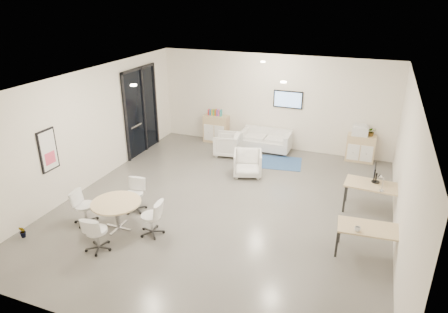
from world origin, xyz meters
TOP-DOWN VIEW (x-y plane):
  - room_shell at (0.00, 0.00)m, footprint 9.60×10.60m
  - glass_door at (-3.95, 2.51)m, footprint 0.09×1.90m
  - artwork at (-3.97, -1.60)m, footprint 0.05×0.54m
  - wall_tv at (0.50, 4.46)m, footprint 0.98×0.06m
  - ceiling_spots at (-0.20, 0.83)m, footprint 3.14×4.14m
  - sideboard_left at (-2.00, 4.25)m, footprint 0.87×0.45m
  - sideboard_right at (2.98, 4.26)m, footprint 0.87×0.42m
  - books at (-2.04, 4.25)m, footprint 0.50×0.14m
  - printer at (2.89, 4.27)m, footprint 0.50×0.42m
  - loveseat at (-0.08, 4.08)m, footprint 1.66×0.84m
  - blue_rug at (0.48, 3.14)m, footprint 1.80×1.34m
  - armchair_left at (-1.18, 3.20)m, footprint 0.86×0.90m
  - armchair_right at (-0.05, 1.93)m, footprint 0.99×0.96m
  - desk_rear at (3.49, 1.06)m, footprint 1.44×0.79m
  - desk_front at (3.47, -0.89)m, footprint 1.34×0.75m
  - monitor at (3.44, 1.21)m, footprint 0.20×0.50m
  - round_table at (-1.95, -1.88)m, footprint 1.13×1.13m
  - meeting_chairs at (-1.95, -1.88)m, footprint 2.31×2.31m
  - plant_cabinet at (3.24, 4.27)m, footprint 0.28×0.30m
  - plant_floor at (-3.70, -2.97)m, footprint 0.26×0.34m
  - cup at (3.23, -1.12)m, footprint 0.13×0.10m

SIDE VIEW (x-z plane):
  - blue_rug at x=0.48m, z-range 0.00..0.01m
  - plant_floor at x=-3.70m, z-range 0.00..0.13m
  - loveseat at x=-0.08m, z-range 0.03..0.65m
  - armchair_left at x=-1.18m, z-range 0.00..0.82m
  - meeting_chairs at x=-1.95m, z-range 0.00..0.82m
  - armchair_right at x=-0.05m, z-range 0.00..0.83m
  - sideboard_right at x=2.98m, z-range 0.00..0.87m
  - sideboard_left at x=-2.00m, z-range 0.00..0.98m
  - round_table at x=-1.95m, z-range 0.26..0.94m
  - desk_front at x=3.47m, z-range 0.27..0.94m
  - desk_rear at x=3.49m, z-range 0.29..1.02m
  - cup at x=3.23m, z-range 0.67..0.79m
  - monitor at x=3.44m, z-range 0.75..1.19m
  - plant_cabinet at x=3.24m, z-range 0.87..1.10m
  - printer at x=2.89m, z-range 0.86..1.21m
  - books at x=-2.04m, z-range 0.98..1.20m
  - glass_door at x=-3.95m, z-range 0.08..2.93m
  - artwork at x=-3.97m, z-range 1.03..2.07m
  - room_shell at x=0.00m, z-range -0.80..4.00m
  - wall_tv at x=0.50m, z-range 1.46..2.04m
  - ceiling_spots at x=-0.20m, z-range 3.17..3.20m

